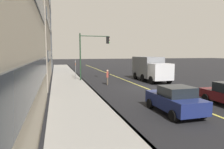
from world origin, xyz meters
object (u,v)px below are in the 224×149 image
at_px(car_navy, 175,100).
at_px(street_sign_post, 76,68).
at_px(traffic_light_mast, 92,49).
at_px(pedestrian_with_backpack, 108,76).
at_px(truck_gray, 150,68).

height_order(car_navy, street_sign_post, street_sign_post).
xyz_separation_m(car_navy, traffic_light_mast, (14.62, 2.23, 3.21)).
bearing_deg(traffic_light_mast, pedestrian_with_backpack, -161.95).
bearing_deg(car_navy, street_sign_post, 14.80).
height_order(car_navy, truck_gray, truck_gray).
bearing_deg(truck_gray, street_sign_post, 72.22).
height_order(traffic_light_mast, street_sign_post, traffic_light_mast).
height_order(car_navy, traffic_light_mast, traffic_light_mast).
bearing_deg(truck_gray, traffic_light_mast, 75.52).
relative_size(truck_gray, traffic_light_mast, 1.14).
xyz_separation_m(car_navy, pedestrian_with_backpack, (11.15, 1.10, 0.17)).
bearing_deg(truck_gray, pedestrian_with_backpack, 105.56).
bearing_deg(pedestrian_with_backpack, car_navy, -174.38).
bearing_deg(car_navy, pedestrian_with_backpack, 5.62).
distance_m(truck_gray, pedestrian_with_backpack, 6.19).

